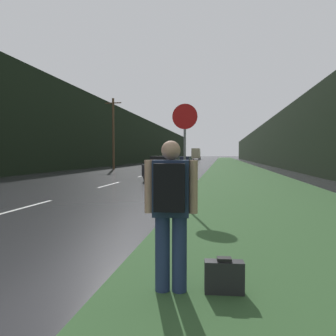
% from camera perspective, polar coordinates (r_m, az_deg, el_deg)
% --- Properties ---
extents(grass_verge, '(6.00, 240.00, 0.02)m').
position_cam_1_polar(grass_verge, '(40.76, 12.41, 0.30)').
color(grass_verge, '#33562D').
rests_on(grass_verge, ground_plane).
extents(lane_stripe_b, '(0.12, 3.00, 0.01)m').
position_cam_1_polar(lane_stripe_b, '(9.92, -26.01, -6.87)').
color(lane_stripe_b, silver).
rests_on(lane_stripe_b, ground_plane).
extents(lane_stripe_c, '(0.12, 3.00, 0.01)m').
position_cam_1_polar(lane_stripe_c, '(16.06, -11.09, -3.13)').
color(lane_stripe_c, silver).
rests_on(lane_stripe_c, ground_plane).
extents(lane_stripe_d, '(0.12, 3.00, 0.01)m').
position_cam_1_polar(lane_stripe_d, '(22.70, -4.67, -1.43)').
color(lane_stripe_d, silver).
rests_on(lane_stripe_d, ground_plane).
extents(lane_stripe_e, '(0.12, 3.00, 0.01)m').
position_cam_1_polar(lane_stripe_e, '(29.51, -1.19, -0.50)').
color(lane_stripe_e, silver).
rests_on(lane_stripe_e, ground_plane).
extents(lane_stripe_f, '(0.12, 3.00, 0.01)m').
position_cam_1_polar(lane_stripe_f, '(36.39, 0.98, 0.08)').
color(lane_stripe_f, silver).
rests_on(lane_stripe_f, ground_plane).
extents(treeline_far_side, '(2.00, 140.00, 8.77)m').
position_cam_1_polar(treeline_far_side, '(53.29, -7.59, 5.56)').
color(treeline_far_side, black).
rests_on(treeline_far_side, ground_plane).
extents(treeline_near_side, '(2.00, 140.00, 6.58)m').
position_cam_1_polar(treeline_near_side, '(51.29, 18.74, 4.34)').
color(treeline_near_side, black).
rests_on(treeline_near_side, ground_plane).
extents(utility_pole_far, '(1.80, 0.24, 7.60)m').
position_cam_1_polar(utility_pole_far, '(32.85, -10.37, 6.63)').
color(utility_pole_far, '#4C3823').
rests_on(utility_pole_far, ground_plane).
extents(stop_sign, '(0.75, 0.07, 3.09)m').
position_cam_1_polar(stop_sign, '(8.92, 3.21, 4.81)').
color(stop_sign, slate).
rests_on(stop_sign, ground_plane).
extents(hitchhiker_with_backpack, '(0.60, 0.44, 1.74)m').
position_cam_1_polar(hitchhiker_with_backpack, '(3.39, 0.52, -7.35)').
color(hitchhiker_with_backpack, navy).
rests_on(hitchhiker_with_backpack, ground_plane).
extents(suitcase, '(0.45, 0.19, 0.42)m').
position_cam_1_polar(suitcase, '(3.65, 10.63, -19.79)').
color(suitcase, '#232326').
rests_on(suitcase, ground_plane).
extents(car_passing_near, '(1.97, 4.46, 1.49)m').
position_cam_1_polar(car_passing_near, '(19.32, -0.59, 0.13)').
color(car_passing_near, black).
rests_on(car_passing_near, ground_plane).
extents(car_passing_far, '(2.00, 4.71, 1.42)m').
position_cam_1_polar(car_passing_far, '(27.04, 2.51, 0.75)').
color(car_passing_far, '#2D3856').
rests_on(car_passing_far, ground_plane).
extents(delivery_truck, '(2.44, 8.12, 3.52)m').
position_cam_1_polar(delivery_truck, '(95.72, 5.37, 2.72)').
color(delivery_truck, '#6E684F').
rests_on(delivery_truck, ground_plane).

